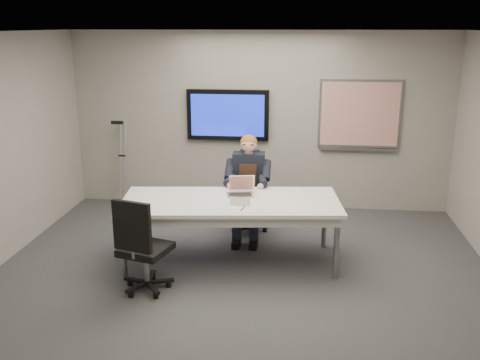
# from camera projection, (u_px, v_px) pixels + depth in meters

# --- Properties ---
(floor) EXTENTS (6.00, 6.00, 0.02)m
(floor) POSITION_uv_depth(u_px,v_px,m) (237.00, 291.00, 5.99)
(floor) COLOR #3A3A3D
(floor) RESTS_ON ground
(ceiling) EXTENTS (6.00, 6.00, 0.02)m
(ceiling) POSITION_uv_depth(u_px,v_px,m) (237.00, 33.00, 5.21)
(ceiling) COLOR silver
(ceiling) RESTS_ON wall_back
(wall_back) EXTENTS (6.00, 0.02, 2.80)m
(wall_back) POSITION_uv_depth(u_px,v_px,m) (259.00, 121.00, 8.46)
(wall_back) COLOR gray
(wall_back) RESTS_ON ground
(wall_front) EXTENTS (6.00, 0.02, 2.80)m
(wall_front) POSITION_uv_depth(u_px,v_px,m) (168.00, 324.00, 2.74)
(wall_front) COLOR gray
(wall_front) RESTS_ON ground
(conference_table) EXTENTS (2.76, 1.39, 0.82)m
(conference_table) POSITION_uv_depth(u_px,v_px,m) (231.00, 207.00, 6.54)
(conference_table) COLOR white
(conference_table) RESTS_ON ground
(tv_display) EXTENTS (1.30, 0.09, 0.80)m
(tv_display) POSITION_uv_depth(u_px,v_px,m) (228.00, 115.00, 8.44)
(tv_display) COLOR black
(tv_display) RESTS_ON wall_back
(whiteboard) EXTENTS (1.25, 0.08, 1.10)m
(whiteboard) POSITION_uv_depth(u_px,v_px,m) (360.00, 115.00, 8.23)
(whiteboard) COLOR gray
(whiteboard) RESTS_ON wall_back
(office_chair_far) EXTENTS (0.61, 0.61, 1.11)m
(office_chair_far) POSITION_uv_depth(u_px,v_px,m) (249.00, 208.00, 7.65)
(office_chair_far) COLOR black
(office_chair_far) RESTS_ON ground
(office_chair_near) EXTENTS (0.66, 0.66, 1.12)m
(office_chair_near) POSITION_uv_depth(u_px,v_px,m) (144.00, 263.00, 5.90)
(office_chair_near) COLOR black
(office_chair_near) RESTS_ON ground
(seated_person) EXTENTS (0.45, 0.78, 1.43)m
(seated_person) POSITION_uv_depth(u_px,v_px,m) (247.00, 199.00, 7.33)
(seated_person) COLOR #1E2332
(seated_person) RESTS_ON office_chair_far
(crutch) EXTENTS (0.22, 0.69, 1.52)m
(crutch) POSITION_uv_depth(u_px,v_px,m) (123.00, 162.00, 8.67)
(crutch) COLOR #B4B5BC
(crutch) RESTS_ON ground
(laptop) EXTENTS (0.36, 0.36, 0.23)m
(laptop) POSITION_uv_depth(u_px,v_px,m) (241.00, 190.00, 6.72)
(laptop) COLOR silver
(laptop) RESTS_ON conference_table
(name_tent) EXTENTS (0.24, 0.09, 0.10)m
(name_tent) POSITION_uv_depth(u_px,v_px,m) (240.00, 201.00, 6.33)
(name_tent) COLOR silver
(name_tent) RESTS_ON conference_table
(pen) EXTENTS (0.04, 0.13, 0.01)m
(pen) POSITION_uv_depth(u_px,v_px,m) (243.00, 208.00, 6.20)
(pen) COLOR black
(pen) RESTS_ON conference_table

